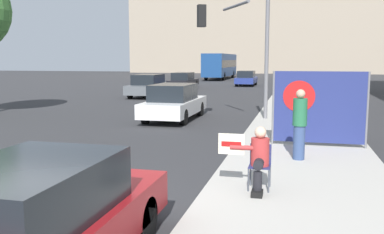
{
  "coord_description": "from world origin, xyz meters",
  "views": [
    {
      "loc": [
        4.02,
        -5.97,
        2.55
      ],
      "look_at": [
        1.19,
        5.48,
        0.96
      ],
      "focal_mm": 40.0,
      "sensor_mm": 36.0,
      "label": 1
    }
  ],
  "objects_px": {
    "pedestrian_behind": "(333,111)",
    "car_on_road_far_lane": "(246,78)",
    "protest_banner": "(318,107)",
    "car_on_road_midblock": "(149,86)",
    "car_on_road_distant": "(183,80)",
    "traffic_light_pole": "(241,38)",
    "jogger_on_sidewalk": "(300,124)",
    "seated_protester": "(258,157)",
    "parked_car_curbside": "(36,223)",
    "car_on_road_nearest": "(174,102)",
    "city_bus_on_road": "(220,65)"
  },
  "relations": [
    {
      "from": "car_on_road_distant",
      "to": "car_on_road_far_lane",
      "type": "relative_size",
      "value": 1.06
    },
    {
      "from": "seated_protester",
      "to": "car_on_road_nearest",
      "type": "xyz_separation_m",
      "value": [
        -4.39,
        9.49,
        -0.01
      ]
    },
    {
      "from": "parked_car_curbside",
      "to": "car_on_road_nearest",
      "type": "relative_size",
      "value": 0.92
    },
    {
      "from": "car_on_road_midblock",
      "to": "car_on_road_distant",
      "type": "xyz_separation_m",
      "value": [
        0.05,
        8.82,
        -0.05
      ]
    },
    {
      "from": "car_on_road_nearest",
      "to": "car_on_road_distant",
      "type": "relative_size",
      "value": 1.0
    },
    {
      "from": "car_on_road_distant",
      "to": "city_bus_on_road",
      "type": "bearing_deg",
      "value": 90.26
    },
    {
      "from": "traffic_light_pole",
      "to": "parked_car_curbside",
      "type": "bearing_deg",
      "value": -92.42
    },
    {
      "from": "jogger_on_sidewalk",
      "to": "traffic_light_pole",
      "type": "relative_size",
      "value": 0.36
    },
    {
      "from": "pedestrian_behind",
      "to": "city_bus_on_road",
      "type": "bearing_deg",
      "value": -8.81
    },
    {
      "from": "parked_car_curbside",
      "to": "car_on_road_midblock",
      "type": "relative_size",
      "value": 0.91
    },
    {
      "from": "protest_banner",
      "to": "city_bus_on_road",
      "type": "height_order",
      "value": "city_bus_on_road"
    },
    {
      "from": "car_on_road_nearest",
      "to": "car_on_road_distant",
      "type": "height_order",
      "value": "car_on_road_nearest"
    },
    {
      "from": "seated_protester",
      "to": "traffic_light_pole",
      "type": "xyz_separation_m",
      "value": [
        -1.59,
        9.39,
        2.64
      ]
    },
    {
      "from": "car_on_road_nearest",
      "to": "car_on_road_far_lane",
      "type": "bearing_deg",
      "value": 89.53
    },
    {
      "from": "jogger_on_sidewalk",
      "to": "car_on_road_far_lane",
      "type": "distance_m",
      "value": 31.6
    },
    {
      "from": "traffic_light_pole",
      "to": "car_on_road_distant",
      "type": "bearing_deg",
      "value": 111.42
    },
    {
      "from": "pedestrian_behind",
      "to": "car_on_road_far_lane",
      "type": "distance_m",
      "value": 29.12
    },
    {
      "from": "traffic_light_pole",
      "to": "car_on_road_nearest",
      "type": "relative_size",
      "value": 1.03
    },
    {
      "from": "protest_banner",
      "to": "parked_car_curbside",
      "type": "bearing_deg",
      "value": -112.35
    },
    {
      "from": "traffic_light_pole",
      "to": "seated_protester",
      "type": "bearing_deg",
      "value": -80.41
    },
    {
      "from": "jogger_on_sidewalk",
      "to": "pedestrian_behind",
      "type": "distance_m",
      "value": 2.87
    },
    {
      "from": "parked_car_curbside",
      "to": "city_bus_on_road",
      "type": "relative_size",
      "value": 0.35
    },
    {
      "from": "traffic_light_pole",
      "to": "city_bus_on_road",
      "type": "relative_size",
      "value": 0.39
    },
    {
      "from": "jogger_on_sidewalk",
      "to": "traffic_light_pole",
      "type": "bearing_deg",
      "value": -90.52
    },
    {
      "from": "traffic_light_pole",
      "to": "jogger_on_sidewalk",
      "type": "bearing_deg",
      "value": -70.7
    },
    {
      "from": "seated_protester",
      "to": "parked_car_curbside",
      "type": "height_order",
      "value": "parked_car_curbside"
    },
    {
      "from": "city_bus_on_road",
      "to": "car_on_road_distant",
      "type": "bearing_deg",
      "value": -89.74
    },
    {
      "from": "protest_banner",
      "to": "car_on_road_midblock",
      "type": "height_order",
      "value": "protest_banner"
    },
    {
      "from": "traffic_light_pole",
      "to": "parked_car_curbside",
      "type": "height_order",
      "value": "traffic_light_pole"
    },
    {
      "from": "jogger_on_sidewalk",
      "to": "parked_car_curbside",
      "type": "height_order",
      "value": "jogger_on_sidewalk"
    },
    {
      "from": "pedestrian_behind",
      "to": "car_on_road_far_lane",
      "type": "relative_size",
      "value": 0.4
    },
    {
      "from": "seated_protester",
      "to": "car_on_road_distant",
      "type": "distance_m",
      "value": 30.01
    },
    {
      "from": "jogger_on_sidewalk",
      "to": "protest_banner",
      "type": "xyz_separation_m",
      "value": [
        0.5,
        1.77,
        0.23
      ]
    },
    {
      "from": "car_on_road_distant",
      "to": "protest_banner",
      "type": "bearing_deg",
      "value": -66.71
    },
    {
      "from": "pedestrian_behind",
      "to": "jogger_on_sidewalk",
      "type": "bearing_deg",
      "value": 136.87
    },
    {
      "from": "protest_banner",
      "to": "city_bus_on_road",
      "type": "bearing_deg",
      "value": 103.62
    },
    {
      "from": "pedestrian_behind",
      "to": "parked_car_curbside",
      "type": "distance_m",
      "value": 9.98
    },
    {
      "from": "jogger_on_sidewalk",
      "to": "car_on_road_midblock",
      "type": "xyz_separation_m",
      "value": [
        -9.91,
        17.04,
        -0.23
      ]
    },
    {
      "from": "traffic_light_pole",
      "to": "city_bus_on_road",
      "type": "bearing_deg",
      "value": 101.26
    },
    {
      "from": "pedestrian_behind",
      "to": "protest_banner",
      "type": "height_order",
      "value": "protest_banner"
    },
    {
      "from": "seated_protester",
      "to": "car_on_road_distant",
      "type": "xyz_separation_m",
      "value": [
        -9.12,
        28.59,
        -0.05
      ]
    },
    {
      "from": "car_on_road_far_lane",
      "to": "seated_protester",
      "type": "bearing_deg",
      "value": -82.97
    },
    {
      "from": "car_on_road_midblock",
      "to": "car_on_road_far_lane",
      "type": "height_order",
      "value": "car_on_road_midblock"
    },
    {
      "from": "car_on_road_midblock",
      "to": "protest_banner",
      "type": "bearing_deg",
      "value": -55.69
    },
    {
      "from": "car_on_road_far_lane",
      "to": "jogger_on_sidewalk",
      "type": "bearing_deg",
      "value": -81.02
    },
    {
      "from": "city_bus_on_road",
      "to": "protest_banner",
      "type": "bearing_deg",
      "value": -76.38
    },
    {
      "from": "parked_car_curbside",
      "to": "car_on_road_distant",
      "type": "relative_size",
      "value": 0.92
    },
    {
      "from": "protest_banner",
      "to": "car_on_road_far_lane",
      "type": "bearing_deg",
      "value": 100.46
    },
    {
      "from": "pedestrian_behind",
      "to": "car_on_road_nearest",
      "type": "relative_size",
      "value": 0.38
    },
    {
      "from": "pedestrian_behind",
      "to": "seated_protester",
      "type": "bearing_deg",
      "value": 139.1
    }
  ]
}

